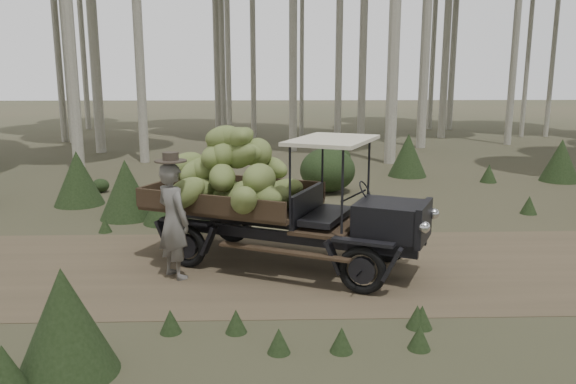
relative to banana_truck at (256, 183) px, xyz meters
name	(u,v)px	position (x,y,z in m)	size (l,w,h in m)	color
ground	(385,267)	(2.13, -0.27, -1.36)	(120.00, 120.00, 0.00)	#473D2B
dirt_track	(385,267)	(2.13, -0.27, -1.36)	(70.00, 4.00, 0.01)	brown
banana_truck	(256,183)	(0.00, 0.00, 0.00)	(4.83, 3.30, 2.35)	black
farmer	(173,219)	(-1.25, -0.64, -0.43)	(0.77, 0.78, 1.97)	#5F5C57
undergrowth	(390,225)	(2.30, 0.24, -0.79)	(23.55, 19.64, 1.39)	#233319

